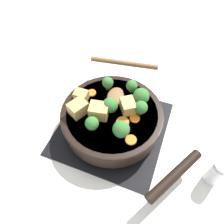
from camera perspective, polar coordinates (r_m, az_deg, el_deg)
ground_plane at (r=0.67m, az=0.00°, el=-4.27°), size 2.40×2.40×0.00m
front_burner_grate at (r=0.66m, az=0.00°, el=-3.71°), size 0.31×0.31×0.03m
skillet_pan at (r=0.62m, az=0.16°, el=-1.54°), size 0.33×0.39×0.06m
wooden_spoon at (r=0.67m, az=2.24°, el=9.12°), size 0.20×0.22×0.02m
tofu_cube_center_large at (r=0.59m, az=4.17°, el=1.54°), size 0.06×0.06×0.04m
tofu_cube_near_handle at (r=0.62m, az=-8.05°, el=4.23°), size 0.03×0.04×0.03m
tofu_cube_east_chunk at (r=0.59m, az=-8.83°, el=0.99°), size 0.06×0.05×0.04m
tofu_cube_west_chunk at (r=0.58m, az=-3.44°, el=0.28°), size 0.05×0.06×0.04m
broccoli_floret_near_spoon at (r=0.58m, az=7.53°, el=1.15°), size 0.04×0.04×0.04m
broccoli_floret_center_top at (r=0.63m, az=-1.11°, el=7.62°), size 0.03×0.03×0.04m
broccoli_floret_east_rim at (r=0.53m, az=2.40°, el=-4.52°), size 0.04×0.04×0.05m
broccoli_floret_west_rim at (r=0.60m, az=7.59°, el=4.12°), size 0.05×0.05×0.05m
broccoli_floret_north_edge at (r=0.58m, az=-0.37°, el=1.99°), size 0.04×0.04×0.05m
broccoli_floret_south_cluster at (r=0.55m, az=-5.25°, el=-2.99°), size 0.04×0.04×0.04m
broccoli_floret_mid_floret at (r=0.63m, az=5.18°, el=6.79°), size 0.03×0.03×0.04m
carrot_slice_orange_thin at (r=0.58m, az=2.82°, el=-2.64°), size 0.03×0.03×0.01m
carrot_slice_near_center at (r=0.59m, az=6.02°, el=-1.56°), size 0.03×0.03×0.01m
carrot_slice_edge_slice at (r=0.64m, az=-5.34°, el=4.98°), size 0.03×0.03×0.01m
carrot_slice_under_broccoli at (r=0.55m, az=4.97°, el=-7.29°), size 0.03×0.03×0.01m
salt_shaker at (r=0.61m, az=25.45°, el=-14.13°), size 0.04×0.04×0.09m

